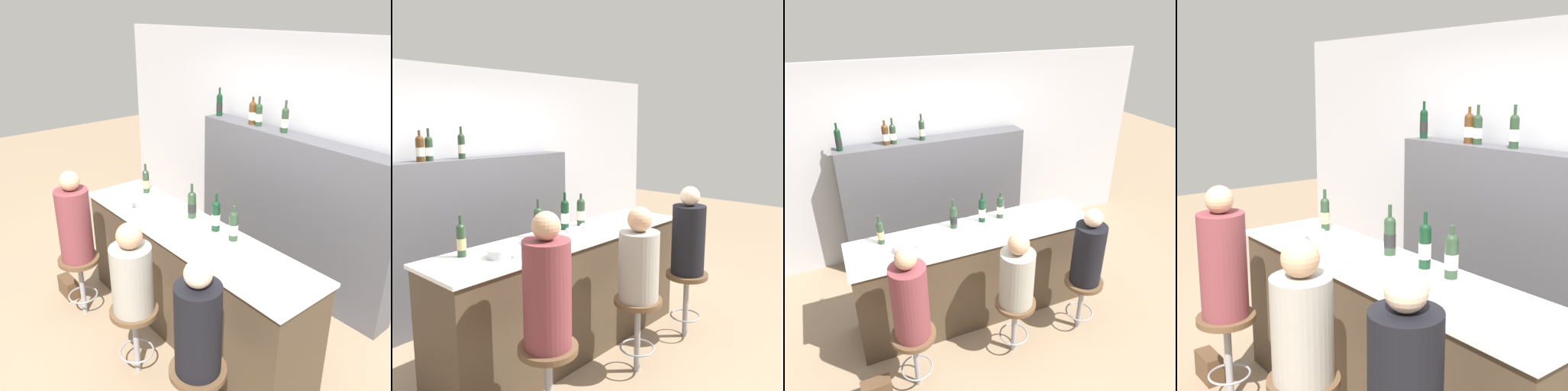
% 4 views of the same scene
% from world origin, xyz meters
% --- Properties ---
extents(ground_plane, '(16.00, 16.00, 0.00)m').
position_xyz_m(ground_plane, '(0.00, 0.00, 0.00)').
color(ground_plane, '#8C755B').
extents(wall_back, '(6.40, 0.05, 2.60)m').
position_xyz_m(wall_back, '(0.00, 1.85, 1.30)').
color(wall_back, '#B2B2B7').
rests_on(wall_back, ground_plane).
extents(bar_counter, '(2.57, 0.63, 1.06)m').
position_xyz_m(bar_counter, '(0.00, 0.29, 0.53)').
color(bar_counter, '#473828').
rests_on(bar_counter, ground_plane).
extents(back_bar_cabinet, '(2.41, 0.28, 1.66)m').
position_xyz_m(back_bar_cabinet, '(0.00, 1.63, 0.83)').
color(back_bar_cabinet, '#4C4C51').
rests_on(back_bar_cabinet, ground_plane).
extents(wine_bottle_counter_0, '(0.07, 0.07, 0.31)m').
position_xyz_m(wine_bottle_counter_0, '(-0.92, 0.46, 1.19)').
color(wine_bottle_counter_0, '#233823').
rests_on(wine_bottle_counter_0, bar_counter).
extents(wine_bottle_counter_1, '(0.08, 0.08, 0.33)m').
position_xyz_m(wine_bottle_counter_1, '(-0.17, 0.46, 1.19)').
color(wine_bottle_counter_1, '#233823').
rests_on(wine_bottle_counter_1, bar_counter).
extents(wine_bottle_counter_2, '(0.07, 0.07, 0.34)m').
position_xyz_m(wine_bottle_counter_2, '(0.15, 0.46, 1.20)').
color(wine_bottle_counter_2, black).
rests_on(wine_bottle_counter_2, bar_counter).
extents(wine_bottle_counter_3, '(0.08, 0.08, 0.31)m').
position_xyz_m(wine_bottle_counter_3, '(0.37, 0.46, 1.19)').
color(wine_bottle_counter_3, '#233823').
rests_on(wine_bottle_counter_3, bar_counter).
extents(wine_bottle_backbar_0, '(0.07, 0.07, 0.32)m').
position_xyz_m(wine_bottle_backbar_0, '(-1.11, 1.63, 1.79)').
color(wine_bottle_backbar_0, black).
rests_on(wine_bottle_backbar_0, back_bar_cabinet).
extents(wine_bottle_backbar_1, '(0.08, 0.08, 0.29)m').
position_xyz_m(wine_bottle_backbar_1, '(-0.58, 1.63, 1.78)').
color(wine_bottle_backbar_1, '#4C2D14').
rests_on(wine_bottle_backbar_1, back_bar_cabinet).
extents(wine_bottle_backbar_2, '(0.07, 0.07, 0.31)m').
position_xyz_m(wine_bottle_backbar_2, '(-0.50, 1.63, 1.78)').
color(wine_bottle_backbar_2, '#233823').
rests_on(wine_bottle_backbar_2, back_bar_cabinet).
extents(wine_bottle_backbar_3, '(0.07, 0.07, 0.32)m').
position_xyz_m(wine_bottle_backbar_3, '(-0.14, 1.63, 1.79)').
color(wine_bottle_backbar_3, '#233823').
rests_on(wine_bottle_backbar_3, back_bar_cabinet).
extents(wine_glass_0, '(0.06, 0.06, 0.14)m').
position_xyz_m(wine_glass_0, '(-0.64, 0.11, 1.16)').
color(wine_glass_0, silver).
rests_on(wine_glass_0, bar_counter).
extents(wine_glass_1, '(0.07, 0.07, 0.13)m').
position_xyz_m(wine_glass_1, '(-0.16, 0.11, 1.15)').
color(wine_glass_1, silver).
rests_on(wine_glass_1, bar_counter).
extents(wine_glass_2, '(0.07, 0.07, 0.14)m').
position_xyz_m(wine_glass_2, '(0.02, 0.11, 1.15)').
color(wine_glass_2, silver).
rests_on(wine_glass_2, bar_counter).
extents(wine_glass_3, '(0.06, 0.06, 0.13)m').
position_xyz_m(wine_glass_3, '(0.49, 0.11, 1.15)').
color(wine_glass_3, silver).
rests_on(wine_glass_3, bar_counter).
extents(metal_bowl, '(0.19, 0.19, 0.07)m').
position_xyz_m(metal_bowl, '(-0.75, 0.23, 1.09)').
color(metal_bowl, '#B7B7BC').
rests_on(metal_bowl, bar_counter).
extents(bar_stool_left, '(0.39, 0.39, 0.63)m').
position_xyz_m(bar_stool_left, '(-0.85, -0.38, 0.50)').
color(bar_stool_left, gray).
rests_on(bar_stool_left, ground_plane).
extents(guest_seated_left, '(0.30, 0.30, 0.87)m').
position_xyz_m(guest_seated_left, '(-0.85, -0.38, 1.01)').
color(guest_seated_left, brown).
rests_on(guest_seated_left, bar_stool_left).
extents(bar_stool_middle, '(0.39, 0.39, 0.63)m').
position_xyz_m(bar_stool_middle, '(0.14, -0.38, 0.50)').
color(bar_stool_middle, gray).
rests_on(bar_stool_middle, ground_plane).
extents(guest_seated_middle, '(0.32, 0.32, 0.75)m').
position_xyz_m(guest_seated_middle, '(0.14, -0.38, 0.95)').
color(guest_seated_middle, gray).
rests_on(guest_seated_middle, bar_stool_middle).
extents(bar_stool_right, '(0.39, 0.39, 0.63)m').
position_xyz_m(bar_stool_right, '(0.93, -0.38, 0.50)').
color(bar_stool_right, gray).
rests_on(bar_stool_right, ground_plane).
extents(guest_seated_right, '(0.30, 0.30, 0.82)m').
position_xyz_m(guest_seated_right, '(0.93, -0.38, 0.99)').
color(guest_seated_right, black).
rests_on(guest_seated_right, bar_stool_right).
extents(handbag, '(0.26, 0.12, 0.20)m').
position_xyz_m(handbag, '(-1.22, -0.38, 0.10)').
color(handbag, '#513823').
rests_on(handbag, ground_plane).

